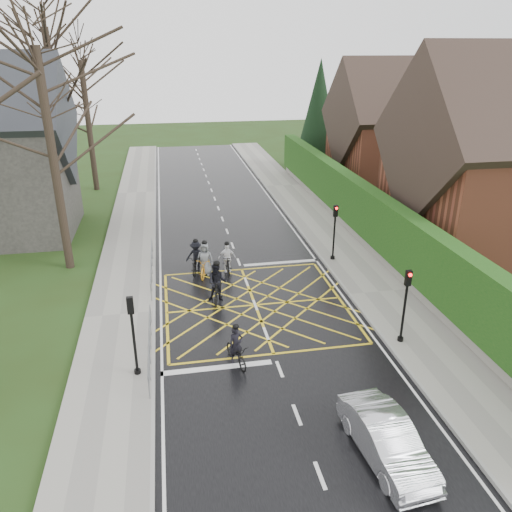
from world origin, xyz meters
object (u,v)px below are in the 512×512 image
object	(u,v)px
cyclist_rear	(236,351)
cyclist_front	(227,261)
cyclist_lead	(205,263)
cyclist_back	(217,286)
cyclist_mid	(196,259)
car	(387,440)

from	to	relation	value
cyclist_rear	cyclist_front	xyz separation A→B (m)	(0.72, 8.16, 0.09)
cyclist_lead	cyclist_rear	bearing A→B (deg)	-70.75
cyclist_back	cyclist_front	world-z (taller)	cyclist_back
cyclist_mid	car	size ratio (longest dim) A/B	0.51
cyclist_rear	cyclist_mid	world-z (taller)	cyclist_mid
cyclist_mid	cyclist_lead	bearing A→B (deg)	-38.77
car	cyclist_front	bearing A→B (deg)	96.09
cyclist_rear	cyclist_mid	distance (m)	8.61
cyclist_rear	cyclist_lead	size ratio (longest dim) A/B	0.86
cyclist_mid	cyclist_lead	size ratio (longest dim) A/B	0.95
cyclist_back	cyclist_lead	world-z (taller)	cyclist_back
cyclist_lead	cyclist_mid	bearing A→B (deg)	142.62
cyclist_mid	cyclist_front	size ratio (longest dim) A/B	1.16
cyclist_rear	cyclist_mid	size ratio (longest dim) A/B	0.90
cyclist_mid	cyclist_lead	distance (m)	0.70
cyclist_rear	car	bearing A→B (deg)	-73.23
cyclist_lead	car	xyz separation A→B (m)	(3.97, -13.39, -0.02)
cyclist_lead	cyclist_front	bearing A→B (deg)	23.93
cyclist_rear	cyclist_front	bearing A→B (deg)	68.51
cyclist_rear	car	xyz separation A→B (m)	(3.53, -5.38, 0.11)
cyclist_lead	car	bearing A→B (deg)	-57.39
cyclist_rear	cyclist_back	xyz separation A→B (m)	(-0.14, 5.05, 0.23)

